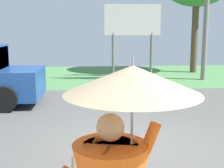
{
  "coord_description": "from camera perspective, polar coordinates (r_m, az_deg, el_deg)",
  "views": [
    {
      "loc": [
        -0.82,
        -6.0,
        2.33
      ],
      "look_at": [
        -0.34,
        1.0,
        1.1
      ],
      "focal_mm": 49.47,
      "sensor_mm": 36.0,
      "label": 1
    }
  ],
  "objects": [
    {
      "name": "roadside_billboard",
      "position": [
        14.5,
        3.81,
        10.78
      ],
      "size": [
        2.6,
        0.12,
        3.5
      ],
      "color": "slate",
      "rests_on": "ground_plane"
    },
    {
      "name": "ground_plane",
      "position": [
        9.3,
        1.26,
        -4.89
      ],
      "size": [
        40.0,
        22.0,
        0.2
      ],
      "color": "#565451"
    }
  ]
}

